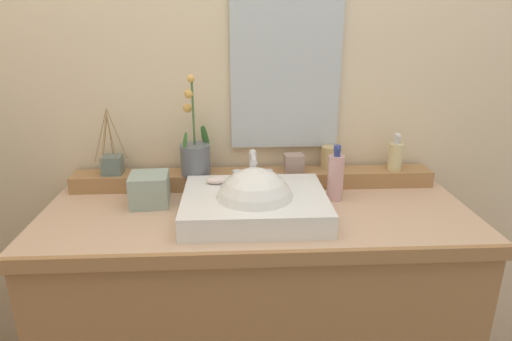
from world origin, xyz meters
The scene contains 13 objects.
wall_back centered at (0.00, 0.40, 1.30)m, with size 3.12×0.20×2.61m, color beige.
vanity_cabinet centered at (0.00, 0.00, 0.44)m, with size 1.45×0.59×0.87m.
back_ledge centered at (0.00, 0.22, 0.90)m, with size 1.37×0.11×0.06m, color #A27245.
sink_basin centered at (-0.01, -0.05, 0.91)m, with size 0.47×0.38×0.28m.
soap_bar centered at (-0.14, 0.06, 0.96)m, with size 0.07×0.04×0.02m, color silver.
potted_plant centered at (-0.22, 0.21, 1.01)m, with size 0.12×0.11×0.37m.
soap_dispenser centered at (0.55, 0.22, 0.99)m, with size 0.05×0.06×0.14m.
tumbler_cup centered at (0.29, 0.24, 0.98)m, with size 0.06×0.06×0.09m, color tan.
reed_diffuser centered at (-0.53, 0.23, 0.97)m, with size 0.11×0.12×0.25m.
trinket_box centered at (0.15, 0.21, 0.97)m, with size 0.07×0.06×0.07m, color gray.
lotion_bottle centered at (0.28, 0.08, 0.96)m, with size 0.06×0.06×0.20m.
tissue_box centered at (-0.37, 0.07, 0.93)m, with size 0.13×0.13×0.11m, color #92A497.
mirror centered at (0.12, 0.29, 1.29)m, with size 0.41×0.02×0.56m, color silver.
Camera 1 is at (-0.07, -1.36, 1.49)m, focal length 30.67 mm.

